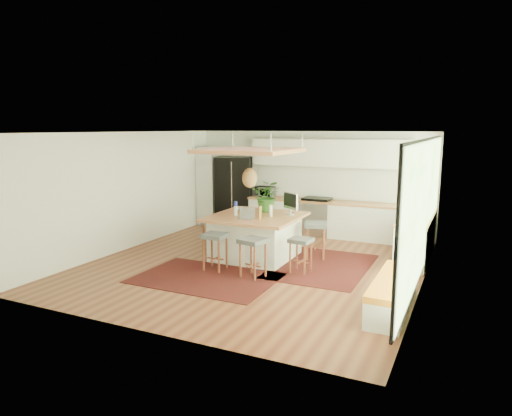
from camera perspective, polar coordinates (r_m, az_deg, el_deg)
The scene contains 35 objects.
floor at distance 9.62m, azimuth -0.19°, elevation -7.02°, with size 7.00×7.00×0.00m, color #5E2A1B.
ceiling at distance 9.21m, azimuth -0.20°, elevation 9.28°, with size 7.00×7.00×0.00m, color white.
wall_back at distance 12.55m, azimuth 6.69°, elevation 3.18°, with size 6.50×6.50×0.00m, color white.
wall_front at distance 6.40m, azimuth -13.81°, elevation -3.47°, with size 6.50×6.50×0.00m, color white.
wall_left at distance 11.10m, azimuth -15.54°, elevation 2.02°, with size 7.00×7.00×0.00m, color white.
wall_right at distance 8.47m, azimuth 20.08°, elevation -0.56°, with size 7.00×7.00×0.00m, color white.
window_wall at distance 8.47m, azimuth 19.89°, elevation -0.21°, with size 0.10×6.20×2.60m, color black, non-canonical shape.
pantry at distance 13.52m, azimuth -5.72°, elevation 2.71°, with size 0.55×0.60×2.25m, color white.
back_counter_base at distance 12.22m, azimuth 8.57°, elevation -1.36°, with size 4.20×0.60×0.88m, color white.
back_counter_top at distance 12.14m, azimuth 8.63°, elevation 0.77°, with size 4.24×0.64×0.05m, color #A75F3B.
backsplash at distance 12.36m, azimuth 9.08°, elevation 3.03°, with size 4.20×0.02×0.80m, color white.
upper_cabinets at distance 12.14m, azimuth 8.97°, elevation 6.70°, with size 4.20×0.34×0.70m, color white.
range at distance 12.28m, azimuth 7.46°, elevation -0.99°, with size 0.76×0.62×1.00m, color #A5A5AA, non-canonical shape.
right_counter_base at distance 10.63m, azimuth 19.09°, elevation -3.49°, with size 0.60×2.50×0.88m, color white.
right_counter_top at distance 10.54m, azimuth 19.23°, elevation -1.05°, with size 0.64×2.54×0.05m, color #A75F3B.
window_bench at distance 7.62m, azimuth 16.44°, elevation -10.04°, with size 0.52×2.00×0.50m, color white, non-canonical shape.
ceiling_panel at distance 9.73m, azimuth -0.79°, elevation 5.47°, with size 1.86×1.86×0.80m, color #A75F3B, non-canonical shape.
rug_near at distance 8.86m, azimuth -6.15°, elevation -8.53°, with size 2.60×1.80×0.01m, color black.
rug_right at distance 9.63m, azimuth 8.18°, elevation -7.09°, with size 1.80×2.60×0.01m, color black.
fridge at distance 13.16m, azimuth -2.67°, elevation 1.68°, with size 0.99×0.77×1.98m, color black, non-canonical shape.
island at distance 10.06m, azimuth -0.03°, elevation -3.52°, with size 1.85×1.85×0.93m, color #A75F3B, non-canonical shape.
stool_near_left at distance 9.25m, azimuth -5.03°, elevation -5.47°, with size 0.44×0.44×0.74m, color #44474B, non-canonical shape.
stool_near_right at distance 8.77m, azimuth -0.38°, elevation -6.29°, with size 0.44×0.44×0.75m, color #44474B, non-canonical shape.
stool_right_front at distance 9.10m, azimuth 5.51°, elevation -5.73°, with size 0.40×0.40×0.68m, color #44474B, non-canonical shape.
stool_right_back at distance 10.11m, azimuth 7.30°, elevation -4.19°, with size 0.47×0.47×0.79m, color #44474B, non-canonical shape.
stool_left_side at distance 10.67m, azimuth -5.21°, elevation -3.40°, with size 0.43×0.43×0.72m, color #44474B, non-canonical shape.
laptop at distance 9.56m, azimuth -1.32°, elevation -0.65°, with size 0.33×0.35×0.24m, color #A5A5AA, non-canonical shape.
monitor at distance 10.06m, azimuth 4.25°, elevation 0.66°, with size 0.52×0.19×0.49m, color #A5A5AA, non-canonical shape.
microwave at distance 12.67m, azimuth 1.15°, elevation 2.16°, with size 0.51×0.28×0.35m, color #A5A5AA.
island_plant at distance 10.38m, azimuth 1.41°, elevation 1.06°, with size 0.64×0.71×0.55m, color #1E4C19.
island_bowl at distance 10.56m, azimuth -1.95°, elevation -0.17°, with size 0.21×0.21×0.05m, color silver.
island_bottle_0 at distance 10.28m, azimuth -2.56°, elevation -0.06°, with size 0.07×0.07×0.19m, color #2B35AF.
island_bottle_1 at distance 9.99m, azimuth -2.47°, elevation -0.35°, with size 0.07×0.07×0.19m, color white.
island_bottle_2 at distance 9.58m, azimuth 0.56°, elevation -0.78°, with size 0.07×0.07×0.19m, color olive.
island_bottle_3 at distance 9.85m, azimuth 1.94°, elevation -0.49°, with size 0.07×0.07×0.19m, color silver.
Camera 1 is at (3.95, -8.32, 2.79)m, focal length 32.56 mm.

